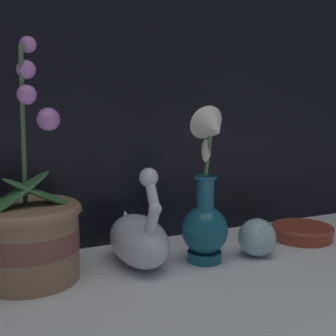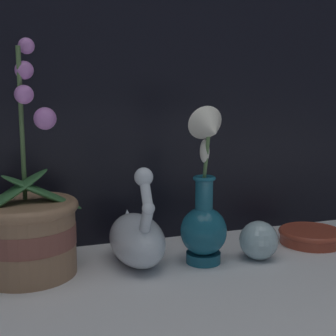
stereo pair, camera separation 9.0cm
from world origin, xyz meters
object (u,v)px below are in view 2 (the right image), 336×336
swan_figurine (137,237)px  amber_dish (311,235)px  orchid_potted_plant (27,229)px  blue_vase (205,210)px  glass_sphere (259,240)px

swan_figurine → amber_dish: 0.39m
orchid_potted_plant → amber_dish: orchid_potted_plant is taller
orchid_potted_plant → blue_vase: bearing=-9.1°
swan_figurine → amber_dish: swan_figurine is taller
blue_vase → amber_dish: 0.28m
orchid_potted_plant → swan_figurine: size_ratio=2.13×
amber_dish → blue_vase: bearing=-172.2°
amber_dish → swan_figurine: bearing=179.5°
orchid_potted_plant → blue_vase: (0.32, -0.05, 0.02)m
blue_vase → amber_dish: bearing=7.8°
amber_dish → glass_sphere: bearing=-162.4°
glass_sphere → amber_dish: bearing=17.6°
blue_vase → glass_sphere: size_ratio=3.94×
orchid_potted_plant → amber_dish: size_ratio=2.99×
orchid_potted_plant → swan_figurine: bearing=-3.3°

